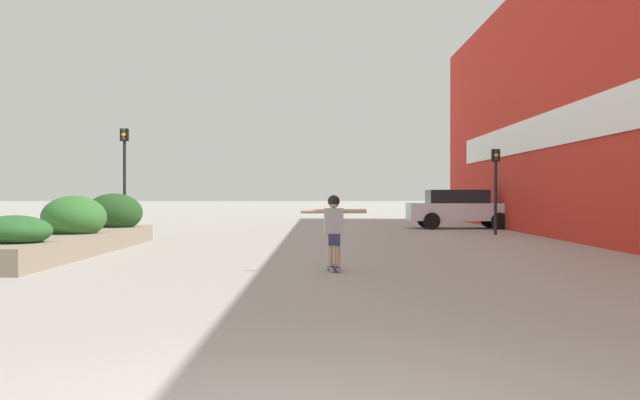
{
  "coord_description": "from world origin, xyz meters",
  "views": [
    {
      "loc": [
        0.1,
        -4.48,
        1.48
      ],
      "look_at": [
        0.14,
        14.34,
        1.33
      ],
      "focal_mm": 40.0,
      "sensor_mm": 36.0,
      "label": 1
    }
  ],
  "objects_px": {
    "car_center_left": "(458,208)",
    "traffic_light_left": "(123,163)",
    "skateboarder": "(332,223)",
    "traffic_light_right": "(494,176)",
    "skateboard": "(332,267)"
  },
  "relations": [
    {
      "from": "skateboard",
      "to": "traffic_light_left",
      "type": "distance_m",
      "value": 14.26
    },
    {
      "from": "skateboard",
      "to": "traffic_light_right",
      "type": "height_order",
      "value": "traffic_light_right"
    },
    {
      "from": "skateboarder",
      "to": "traffic_light_left",
      "type": "xyz_separation_m",
      "value": [
        -7.33,
        11.97,
        1.67
      ]
    },
    {
      "from": "traffic_light_left",
      "to": "traffic_light_right",
      "type": "distance_m",
      "value": 13.44
    },
    {
      "from": "skateboard",
      "to": "traffic_light_right",
      "type": "distance_m",
      "value": 13.69
    },
    {
      "from": "car_center_left",
      "to": "traffic_light_right",
      "type": "height_order",
      "value": "traffic_light_right"
    },
    {
      "from": "skateboard",
      "to": "skateboarder",
      "type": "bearing_deg",
      "value": -101.4
    },
    {
      "from": "skateboarder",
      "to": "car_center_left",
      "type": "relative_size",
      "value": 0.3
    },
    {
      "from": "traffic_light_right",
      "to": "skateboard",
      "type": "bearing_deg",
      "value": -116.83
    },
    {
      "from": "skateboarder",
      "to": "traffic_light_right",
      "type": "height_order",
      "value": "traffic_light_right"
    },
    {
      "from": "skateboard",
      "to": "traffic_light_left",
      "type": "height_order",
      "value": "traffic_light_left"
    },
    {
      "from": "car_center_left",
      "to": "traffic_light_left",
      "type": "height_order",
      "value": "traffic_light_left"
    },
    {
      "from": "car_center_left",
      "to": "traffic_light_left",
      "type": "distance_m",
      "value": 14.2
    },
    {
      "from": "skateboard",
      "to": "skateboarder",
      "type": "distance_m",
      "value": 0.85
    },
    {
      "from": "car_center_left",
      "to": "traffic_light_left",
      "type": "bearing_deg",
      "value": -68.67
    }
  ]
}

